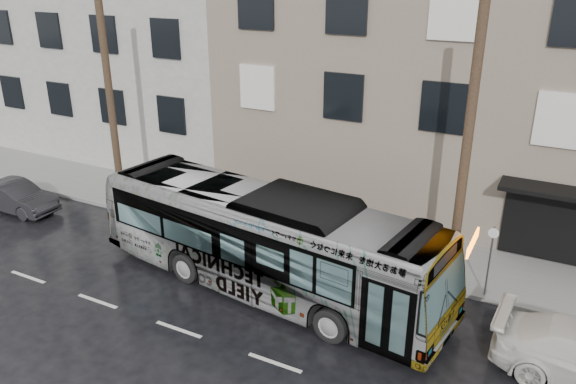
# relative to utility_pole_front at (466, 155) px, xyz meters

# --- Properties ---
(ground) EXTENTS (120.00, 120.00, 0.00)m
(ground) POSITION_rel_utility_pole_front_xyz_m (-6.50, -3.30, -4.65)
(ground) COLOR black
(ground) RESTS_ON ground
(sidewalk) EXTENTS (90.00, 3.60, 0.15)m
(sidewalk) POSITION_rel_utility_pole_front_xyz_m (-6.50, 1.60, -4.58)
(sidewalk) COLOR gray
(sidewalk) RESTS_ON ground
(building_taupe) EXTENTS (20.00, 12.00, 11.00)m
(building_taupe) POSITION_rel_utility_pole_front_xyz_m (-1.50, 9.40, 0.85)
(building_taupe) COLOR gray
(building_taupe) RESTS_ON ground
(utility_pole_front) EXTENTS (0.30, 0.30, 9.00)m
(utility_pole_front) POSITION_rel_utility_pole_front_xyz_m (0.00, 0.00, 0.00)
(utility_pole_front) COLOR #4C3926
(utility_pole_front) RESTS_ON sidewalk
(utility_pole_rear) EXTENTS (0.30, 0.30, 9.00)m
(utility_pole_rear) POSITION_rel_utility_pole_front_xyz_m (-14.00, 0.00, 0.00)
(utility_pole_rear) COLOR #4C3926
(utility_pole_rear) RESTS_ON sidewalk
(sign_post) EXTENTS (0.06, 0.06, 2.40)m
(sign_post) POSITION_rel_utility_pole_front_xyz_m (1.10, 0.00, -3.30)
(sign_post) COLOR slate
(sign_post) RESTS_ON sidewalk
(bus) EXTENTS (12.50, 4.42, 3.41)m
(bus) POSITION_rel_utility_pole_front_xyz_m (-5.41, -2.57, -2.95)
(bus) COLOR #B2B2B2
(bus) RESTS_ON ground
(dark_sedan) EXTENTS (3.96, 1.43, 1.30)m
(dark_sedan) POSITION_rel_utility_pole_front_xyz_m (-18.02, -2.16, -4.00)
(dark_sedan) COLOR black
(dark_sedan) RESTS_ON ground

